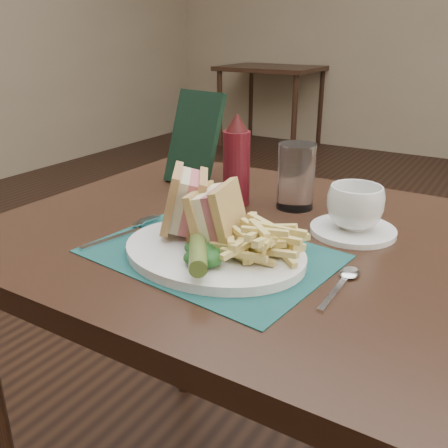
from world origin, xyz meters
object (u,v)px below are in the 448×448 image
Objects in this scene: table_main at (244,394)px; saucer at (353,230)px; table_bg_left at (271,106)px; sandwich_half_a at (172,201)px; coffee_cup at (355,207)px; check_presenter at (194,139)px; drinking_glass at (296,176)px; sandwich_half_b at (205,212)px; ketchup_bottle at (236,160)px; plate at (214,252)px; placemat at (211,254)px.

saucer is (0.17, 0.08, 0.38)m from table_main.
table_bg_left is 8.28× the size of sandwich_half_a.
coffee_cup is (0.25, 0.19, -0.02)m from sandwich_half_a.
drinking_glass is at bearing 2.14° from check_presenter.
table_main and table_bg_left have the same top height.
ketchup_bottle reaches higher than sandwich_half_b.
check_presenter is (-0.41, 0.10, 0.10)m from saucer.
check_presenter is at bearing 85.52° from sandwich_half_a.
drinking_glass reaches higher than plate.
ketchup_bottle reaches higher than sandwich_half_a.
saucer is (0.18, 0.20, -0.06)m from sandwich_half_b.
table_main is at bearing 73.48° from sandwich_half_b.
sandwich_half_b is at bearing -71.76° from ketchup_bottle.
plate is (1.81, -3.83, 0.38)m from table_bg_left.
check_presenter is at bearing 116.47° from sandwich_half_b.
check_presenter reaches higher than coffee_cup.
table_main is 9.22× the size of sandwich_half_b.
sandwich_half_a is at bearing -52.35° from check_presenter.
sandwich_half_b is at bearing -97.83° from drinking_glass.
saucer is at bearing -61.53° from table_bg_left.
table_bg_left is at bearing 115.41° from ketchup_bottle.
sandwich_half_a reaches higher than table_bg_left.
plate is at bearing -125.79° from saucer.
drinking_glass is at bearing -62.87° from table_bg_left.
table_bg_left is 4.23m from sandwich_half_b.
drinking_glass is 0.61× the size of check_presenter.
sandwich_half_b is at bearing -132.23° from saucer.
drinking_glass is (-0.14, 0.07, 0.06)m from saucer.
placemat is at bearing -128.63° from coffee_cup.
saucer is at bearing 4.45° from sandwich_half_a.
placemat is at bearing -64.84° from table_bg_left.
coffee_cup is (0.15, 0.21, 0.04)m from plate.
placemat is 2.51× the size of saucer.
table_main is 9.19× the size of coffee_cup.
placemat is 1.75× the size of check_presenter.
drinking_glass is (0.01, 0.29, 0.06)m from plate.
plate is 0.26m from saucer.
check_presenter is at bearing 172.99° from drinking_glass.
table_bg_left is 4.84× the size of ketchup_bottle.
placemat is (0.00, -0.13, 0.38)m from table_main.
sandwich_half_a is at bearing 170.63° from placemat.
sandwich_half_b is 0.65× the size of saucer.
coffee_cup reaches higher than plate.
sandwich_half_a is at bearing 163.21° from sandwich_half_b.
drinking_glass is at bearing 85.68° from placemat.
placemat is 0.26m from saucer.
saucer is 1.53× the size of coffee_cup.
table_bg_left is at bearing 117.13° from drinking_glass.
sandwich_half_b is at bearing 152.81° from plate.
placemat is at bearing -128.63° from saucer.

